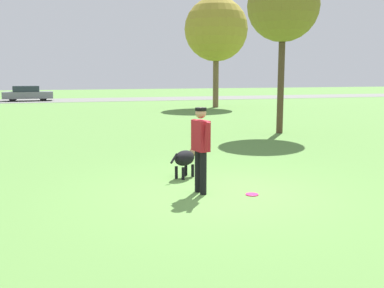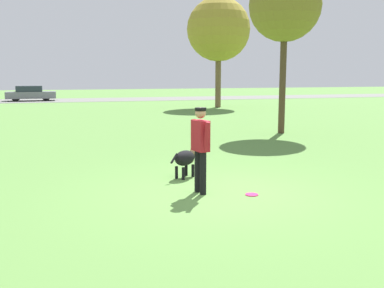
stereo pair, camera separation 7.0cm
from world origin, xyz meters
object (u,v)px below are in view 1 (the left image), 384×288
person (201,143)px  frisbee (252,194)px  tree_near_right (283,6)px  tree_far_right (216,30)px  parked_car_grey (28,94)px  dog (186,158)px

person → frisbee: 1.46m
tree_near_right → tree_far_right: (2.14, 13.85, 0.40)m
parked_car_grey → tree_near_right: bearing=-67.0°
person → parked_car_grey: 33.67m
dog → parked_car_grey: 32.27m
dog → tree_far_right: 22.34m
person → dog: size_ratio=2.00×
person → tree_far_right: size_ratio=0.23×
person → tree_near_right: size_ratio=0.27×
dog → tree_far_right: bearing=30.1°
frisbee → tree_far_right: size_ratio=0.03×
tree_near_right → parked_car_grey: bearing=113.7°
dog → frisbee: 2.09m
person → tree_far_right: 23.57m
tree_far_right → person: bearing=-110.2°
person → parked_car_grey: bearing=177.3°
person → frisbee: (0.94, -0.42, -1.02)m
person → tree_far_right: tree_far_right is taller
person → frisbee: size_ratio=6.71×
frisbee → tree_far_right: (7.04, 22.17, 5.37)m
frisbee → parked_car_grey: parked_car_grey is taller
tree_far_right → parked_car_grey: bearing=139.1°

